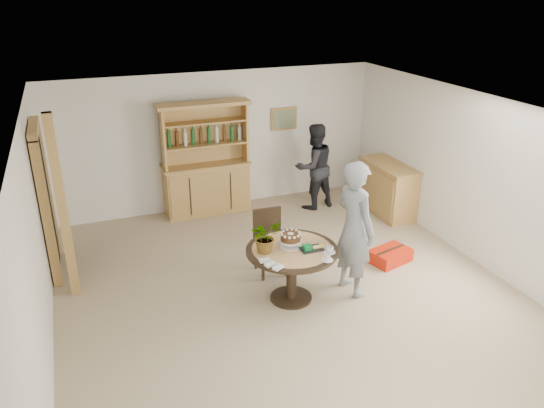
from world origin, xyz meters
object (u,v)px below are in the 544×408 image
(dining_table, at_px, (292,259))
(dining_chair, at_px, (269,237))
(teen_boy, at_px, (355,229))
(red_suitcase, at_px, (390,256))
(hutch, at_px, (206,176))
(adult_person, at_px, (314,166))
(sideboard, at_px, (388,189))

(dining_table, distance_m, dining_chair, 0.83)
(teen_boy, bearing_deg, red_suitcase, -71.95)
(hutch, bearing_deg, dining_table, -84.87)
(dining_table, bearing_deg, red_suitcase, 12.30)
(hutch, xyz_separation_m, teen_boy, (1.14, -3.34, 0.25))
(hutch, distance_m, adult_person, 1.97)
(dining_table, bearing_deg, hutch, 95.13)
(adult_person, bearing_deg, hutch, -24.03)
(hutch, relative_size, sideboard, 1.62)
(hutch, distance_m, teen_boy, 3.54)
(hutch, distance_m, dining_chair, 2.44)
(dining_table, height_order, teen_boy, teen_boy)
(hutch, xyz_separation_m, red_suitcase, (2.09, -2.85, -0.59))
(sideboard, height_order, adult_person, adult_person)
(adult_person, distance_m, red_suitcase, 2.46)
(red_suitcase, bearing_deg, teen_boy, -167.57)
(adult_person, relative_size, red_suitcase, 2.34)
(hutch, relative_size, dining_chair, 2.16)
(hutch, distance_m, sideboard, 3.29)
(sideboard, height_order, red_suitcase, sideboard)
(dining_chair, distance_m, adult_person, 2.52)
(dining_table, bearing_deg, dining_chair, 89.73)
(hutch, height_order, dining_table, hutch)
(dining_chair, distance_m, red_suitcase, 1.90)
(sideboard, relative_size, dining_chair, 1.33)
(dining_table, xyz_separation_m, teen_boy, (0.85, -0.10, 0.33))
(hutch, xyz_separation_m, sideboard, (3.04, -1.24, -0.22))
(teen_boy, distance_m, red_suitcase, 1.35)
(teen_boy, xyz_separation_m, adult_person, (0.77, 2.84, -0.14))
(teen_boy, bearing_deg, adult_person, -24.45)
(dining_chair, xyz_separation_m, red_suitcase, (1.79, -0.44, -0.43))
(dining_chair, bearing_deg, red_suitcase, -10.90)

